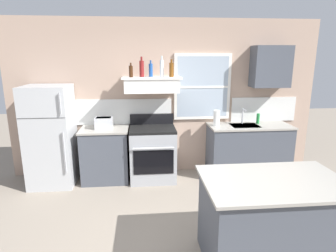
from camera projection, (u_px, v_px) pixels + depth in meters
ground_plane at (182, 247)px, 3.16m from camera, size 16.00×16.00×0.00m
back_wall at (167, 98)px, 4.99m from camera, size 5.40×0.11×2.70m
refrigerator at (51, 136)px, 4.57m from camera, size 0.70×0.72×1.63m
counter_left_of_stove at (106, 154)px, 4.79m from camera, size 0.79×0.63×0.91m
toaster at (104, 123)px, 4.64m from camera, size 0.30×0.20×0.19m
stove_range at (153, 153)px, 4.83m from camera, size 0.76×0.69×1.09m
range_hood_shelf at (152, 84)px, 4.64m from camera, size 0.96×0.52×0.24m
bottle_brown_stout at (131, 71)px, 4.51m from camera, size 0.06×0.06×0.23m
bottle_red_label_wine at (142, 68)px, 4.58m from camera, size 0.07×0.07×0.32m
bottle_blue_liqueur at (151, 70)px, 4.63m from camera, size 0.07×0.07×0.26m
bottle_clear_tall at (162, 68)px, 4.61m from camera, size 0.06×0.06×0.34m
bottle_amber_wine at (171, 70)px, 4.56m from camera, size 0.07×0.07×0.28m
counter_right_with_sink at (248, 150)px, 5.02m from camera, size 1.43×0.63×0.91m
sink_faucet at (243, 114)px, 4.95m from camera, size 0.03×0.17×0.28m
paper_towel_roll at (217, 118)px, 4.82m from camera, size 0.11×0.11×0.27m
dish_soap_bottle at (258, 119)px, 5.00m from camera, size 0.06×0.06×0.18m
kitchen_island at (271, 221)px, 2.84m from camera, size 1.40×0.90×0.91m
upper_cabinet_right at (271, 67)px, 4.84m from camera, size 0.64×0.32×0.70m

